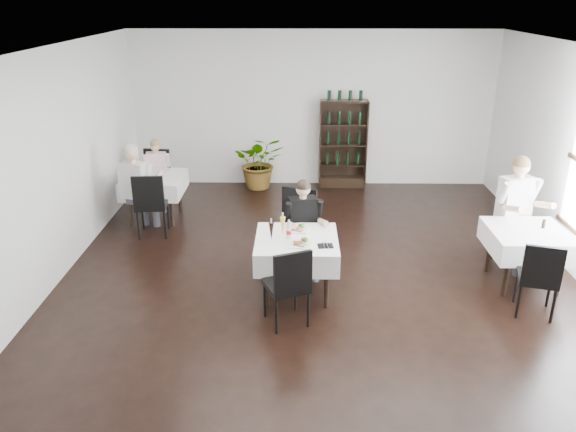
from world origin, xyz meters
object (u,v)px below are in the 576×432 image
Objects in this scene: wine_shelf at (343,145)px; potted_tree at (260,162)px; main_table at (297,249)px; diner_main at (304,221)px.

wine_shelf reaches higher than potted_tree.
wine_shelf is at bearing 4.00° from potted_tree.
main_table is 0.58m from diner_main.
wine_shelf is 1.65× the size of potted_tree.
potted_tree is at bearing 99.91° from main_table.
potted_tree is at bearing -176.00° from wine_shelf.
main_table is at bearing -101.78° from wine_shelf.
wine_shelf is at bearing 78.22° from main_table.
diner_main is (0.10, 0.55, 0.16)m from main_table.
diner_main reaches higher than potted_tree.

